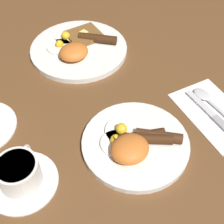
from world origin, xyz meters
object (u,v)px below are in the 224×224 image
breakfast_plate_near (135,143)px  spoon (207,99)px  breakfast_plate_far (79,48)px  knife (214,117)px  teacup_near (20,175)px

breakfast_plate_near → spoon: size_ratio=1.41×
breakfast_plate_near → breakfast_plate_far: size_ratio=0.84×
breakfast_plate_near → knife: bearing=-10.1°
breakfast_plate_near → spoon: 0.23m
teacup_near → breakfast_plate_far: bearing=45.8°
teacup_near → spoon: bearing=-4.6°
breakfast_plate_near → knife: 0.21m
knife → spoon: size_ratio=1.05×
teacup_near → spoon: teacup_near is taller
breakfast_plate_near → breakfast_plate_far: bearing=80.1°
teacup_near → spoon: (0.47, -0.04, -0.02)m
teacup_near → knife: (0.44, -0.09, -0.02)m
knife → breakfast_plate_near: bearing=83.4°
breakfast_plate_near → teacup_near: (-0.24, 0.05, 0.01)m
breakfast_plate_far → spoon: bearing=-64.3°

